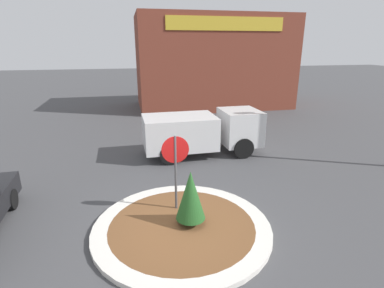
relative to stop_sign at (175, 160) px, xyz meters
name	(u,v)px	position (x,y,z in m)	size (l,w,h in m)	color
ground_plane	(182,229)	(0.00, -0.92, -1.68)	(120.00, 120.00, 0.00)	#474749
traffic_island	(182,227)	(0.00, -0.92, -1.61)	(4.81, 4.81, 0.14)	silver
stop_sign	(175,160)	(0.00, 0.00, 0.00)	(0.78, 0.07, 2.39)	#4C4C51
island_shrub	(191,195)	(0.25, -0.89, -0.68)	(0.80, 0.80, 1.54)	brown
utility_truck	(202,131)	(1.97, 4.72, -0.57)	(5.27, 2.14, 1.96)	silver
storefront_building	(213,62)	(5.67, 15.86, 1.80)	(11.81, 6.07, 6.95)	brown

